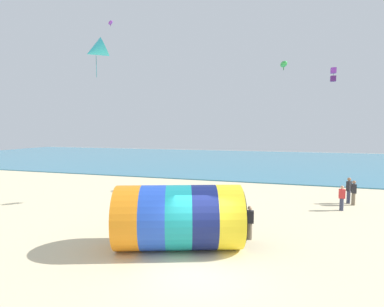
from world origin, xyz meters
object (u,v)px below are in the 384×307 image
(kite_cyan_delta, at_px, (96,50))
(bystander_far_left, at_px, (349,190))
(giant_inflatable_tube, at_px, (179,217))
(kite_purple_box, at_px, (333,75))
(kite_handler, at_px, (250,222))
(cooler_box, at_px, (229,239))
(kite_purple_parafoil, at_px, (110,23))
(kite_green_parafoil, at_px, (284,64))
(bystander_mid_beach, at_px, (354,193))
(bystander_near_water, at_px, (342,198))

(kite_cyan_delta, bearing_deg, bystander_far_left, 21.92)
(giant_inflatable_tube, relative_size, kite_cyan_delta, 2.45)
(kite_cyan_delta, height_order, kite_purple_box, kite_cyan_delta)
(kite_purple_box, bearing_deg, kite_handler, -110.78)
(kite_cyan_delta, height_order, cooler_box, kite_cyan_delta)
(kite_handler, height_order, kite_purple_parafoil, kite_purple_parafoil)
(kite_cyan_delta, relative_size, bystander_far_left, 1.34)
(kite_purple_box, distance_m, cooler_box, 18.90)
(kite_green_parafoil, xyz_separation_m, kite_purple_parafoil, (-13.42, -4.82, 3.10))
(kite_green_parafoil, height_order, kite_cyan_delta, kite_green_parafoil)
(giant_inflatable_tube, relative_size, kite_purple_parafoil, 7.50)
(kite_handler, relative_size, cooler_box, 3.06)
(kite_cyan_delta, height_order, bystander_mid_beach, kite_cyan_delta)
(giant_inflatable_tube, bearing_deg, kite_purple_box, 63.09)
(giant_inflatable_tube, bearing_deg, cooler_box, 30.11)
(giant_inflatable_tube, distance_m, bystander_near_water, 11.67)
(giant_inflatable_tube, bearing_deg, bystander_near_water, 47.42)
(kite_green_parafoil, distance_m, kite_purple_parafoil, 14.59)
(kite_handler, xyz_separation_m, kite_green_parafoil, (1.37, 12.86, 9.75))
(kite_cyan_delta, height_order, kite_purple_parafoil, kite_purple_parafoil)
(kite_cyan_delta, bearing_deg, kite_handler, -14.37)
(kite_green_parafoil, bearing_deg, bystander_mid_beach, -43.75)
(kite_handler, distance_m, bystander_far_left, 10.54)
(giant_inflatable_tube, distance_m, kite_purple_box, 20.01)
(bystander_far_left, bearing_deg, bystander_mid_beach, -62.14)
(bystander_near_water, bearing_deg, bystander_mid_beach, 58.87)
(giant_inflatable_tube, distance_m, kite_handler, 3.45)
(giant_inflatable_tube, relative_size, bystander_far_left, 3.27)
(bystander_far_left, bearing_deg, bystander_near_water, -110.81)
(kite_handler, bearing_deg, bystander_near_water, 52.66)
(cooler_box, bearing_deg, kite_handler, 43.24)
(kite_handler, distance_m, kite_purple_box, 17.69)
(bystander_mid_beach, relative_size, bystander_far_left, 0.93)
(kite_purple_parafoil, height_order, cooler_box, kite_purple_parafoil)
(cooler_box, bearing_deg, kite_purple_box, 67.47)
(kite_green_parafoil, bearing_deg, kite_purple_box, 19.36)
(kite_green_parafoil, bearing_deg, cooler_box, -99.19)
(kite_green_parafoil, xyz_separation_m, bystander_far_left, (4.50, -4.10, -9.61))
(kite_green_parafoil, height_order, bystander_mid_beach, kite_green_parafoil)
(bystander_mid_beach, bearing_deg, kite_handler, -126.16)
(kite_cyan_delta, xyz_separation_m, bystander_near_water, (14.78, 4.17, -9.14))
(kite_green_parafoil, relative_size, bystander_far_left, 0.84)
(kite_cyan_delta, bearing_deg, giant_inflatable_tube, -32.62)
(giant_inflatable_tube, xyz_separation_m, kite_purple_parafoil, (-9.23, 9.96, 12.28))
(kite_green_parafoil, xyz_separation_m, kite_cyan_delta, (-11.08, -10.37, -0.60))
(bystander_mid_beach, distance_m, cooler_box, 11.47)
(kite_green_parafoil, relative_size, kite_cyan_delta, 0.63)
(bystander_far_left, bearing_deg, kite_purple_box, 94.73)
(giant_inflatable_tube, xyz_separation_m, kite_handler, (2.81, 1.93, -0.57))
(kite_cyan_delta, relative_size, bystander_near_water, 1.52)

